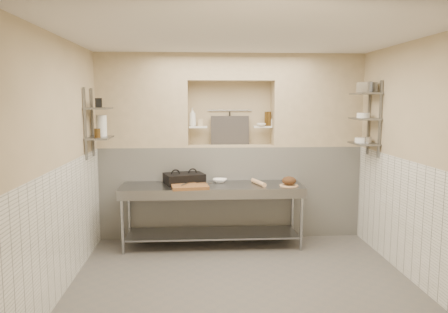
{
  "coord_description": "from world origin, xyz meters",
  "views": [
    {
      "loc": [
        -0.51,
        -4.96,
        2.11
      ],
      "look_at": [
        -0.15,
        0.9,
        1.35
      ],
      "focal_mm": 35.0,
      "sensor_mm": 36.0,
      "label": 1
    }
  ],
  "objects": [
    {
      "name": "bowl_right_mid",
      "position": [
        1.84,
        1.11,
        1.9
      ],
      "size": [
        0.19,
        0.19,
        0.07
      ],
      "primitive_type": "cylinder",
      "color": "white",
      "rests_on": "wall_shelf_right_mid"
    },
    {
      "name": "wainscot_left",
      "position": [
        -1.99,
        0.0,
        0.7
      ],
      "size": [
        0.02,
        3.9,
        1.4
      ],
      "primitive_type": "cube",
      "color": "white",
      "rests_on": "floor"
    },
    {
      "name": "mixing_bowl",
      "position": [
        -0.18,
        1.39,
        0.93
      ],
      "size": [
        0.25,
        0.25,
        0.05
      ],
      "primitive_type": "imported",
      "rotation": [
        0.0,
        0.0,
        -0.17
      ],
      "color": "white",
      "rests_on": "prep_table"
    },
    {
      "name": "canister_right",
      "position": [
        1.84,
        0.9,
        1.56
      ],
      "size": [
        0.09,
        0.09,
        0.09
      ],
      "primitive_type": "cylinder",
      "color": "gray",
      "rests_on": "wall_shelf_right_lower"
    },
    {
      "name": "wall_shelf_left_lower",
      "position": [
        -1.84,
        1.05,
        1.6
      ],
      "size": [
        0.3,
        0.5,
        0.02
      ],
      "primitive_type": "cube",
      "color": "slate",
      "rests_on": "wall_left"
    },
    {
      "name": "alcove_sill",
      "position": [
        0.0,
        1.75,
        1.41
      ],
      "size": [
        1.3,
        0.4,
        0.02
      ],
      "primitive_type": "cube",
      "color": "tan",
      "rests_on": "backwall_lower"
    },
    {
      "name": "cutting_board",
      "position": [
        -0.62,
        0.98,
        0.92
      ],
      "size": [
        0.54,
        0.41,
        0.04
      ],
      "primitive_type": "cube",
      "rotation": [
        0.0,
        0.0,
        0.14
      ],
      "color": "brown",
      "rests_on": "prep_table"
    },
    {
      "name": "floor",
      "position": [
        0.0,
        0.0,
        -0.05
      ],
      "size": [
        4.0,
        3.9,
        0.1
      ],
      "primitive_type": "cube",
      "color": "#5F5A54",
      "rests_on": "ground"
    },
    {
      "name": "jug_left",
      "position": [
        -1.84,
        1.19,
        1.76
      ],
      "size": [
        0.14,
        0.14,
        0.29
      ],
      "primitive_type": "cylinder",
      "color": "white",
      "rests_on": "wall_shelf_left_lower"
    },
    {
      "name": "shelf_rail_right_b",
      "position": [
        1.98,
        0.85,
        1.85
      ],
      "size": [
        0.03,
        0.03,
        1.05
      ],
      "primitive_type": "cube",
      "color": "slate",
      "rests_on": "wall_right"
    },
    {
      "name": "shelf_rail_left_a",
      "position": [
        -1.98,
        1.25,
        1.8
      ],
      "size": [
        0.03,
        0.03,
        0.95
      ],
      "primitive_type": "cube",
      "color": "slate",
      "rests_on": "wall_left"
    },
    {
      "name": "wall_back",
      "position": [
        0.0,
        2.0,
        1.4
      ],
      "size": [
        4.0,
        0.1,
        2.8
      ],
      "primitive_type": "cube",
      "color": "tan",
      "rests_on": "ground"
    },
    {
      "name": "backwall_pillar_left",
      "position": [
        -1.33,
        1.75,
        2.1
      ],
      "size": [
        1.35,
        0.4,
        1.4
      ],
      "primitive_type": "cube",
      "color": "tan",
      "rests_on": "backwall_lower"
    },
    {
      "name": "jar_alcove",
      "position": [
        -0.46,
        1.79,
        1.77
      ],
      "size": [
        0.07,
        0.07,
        0.11
      ],
      "primitive_type": "cube",
      "color": "tan",
      "rests_on": "alcove_shelf_left"
    },
    {
      "name": "prep_table",
      "position": [
        -0.3,
        1.18,
        0.64
      ],
      "size": [
        2.6,
        0.7,
        0.9
      ],
      "color": "gray",
      "rests_on": "floor"
    },
    {
      "name": "bottle_soap",
      "position": [
        -0.58,
        1.76,
        1.85
      ],
      "size": [
        0.11,
        0.11,
        0.28
      ],
      "primitive_type": "imported",
      "rotation": [
        0.0,
        0.0,
        0.04
      ],
      "color": "white",
      "rests_on": "alcove_shelf_left"
    },
    {
      "name": "wainscot_right",
      "position": [
        1.99,
        0.0,
        0.7
      ],
      "size": [
        0.02,
        3.9,
        1.4
      ],
      "primitive_type": "cube",
      "color": "white",
      "rests_on": "floor"
    },
    {
      "name": "wall_shelf_right_upper",
      "position": [
        1.84,
        1.05,
        2.2
      ],
      "size": [
        0.3,
        0.5,
        0.03
      ],
      "primitive_type": "cube",
      "color": "slate",
      "rests_on": "wall_right"
    },
    {
      "name": "bread_board",
      "position": [
        0.78,
        1.06,
        0.91
      ],
      "size": [
        0.26,
        0.26,
        0.02
      ],
      "primitive_type": "cylinder",
      "color": "#DCAB79",
      "rests_on": "prep_table"
    },
    {
      "name": "wall_front",
      "position": [
        0.0,
        -2.0,
        1.4
      ],
      "size": [
        4.0,
        0.1,
        2.8
      ],
      "primitive_type": "cube",
      "color": "tan",
      "rests_on": "ground"
    },
    {
      "name": "condiment_a",
      "position": [
        0.6,
        1.75,
        1.82
      ],
      "size": [
        0.06,
        0.06,
        0.22
      ],
      "primitive_type": "cylinder",
      "color": "#412A0E",
      "rests_on": "alcove_shelf_right"
    },
    {
      "name": "condiment_b",
      "position": [
        0.56,
        1.78,
        1.82
      ],
      "size": [
        0.05,
        0.05,
        0.22
      ],
      "primitive_type": "cylinder",
      "color": "#412A0E",
      "rests_on": "alcove_shelf_right"
    },
    {
      "name": "condiment_c",
      "position": [
        0.63,
        1.78,
        1.77
      ],
      "size": [
        0.06,
        0.06,
        0.11
      ],
      "primitive_type": "cylinder",
      "color": "white",
      "rests_on": "alcove_shelf_right"
    },
    {
      "name": "tongs",
      "position": [
        -0.69,
        1.01,
        0.96
      ],
      "size": [
        0.11,
        0.22,
        0.02
      ],
      "primitive_type": "cylinder",
      "rotation": [
        1.57,
        0.0,
        -0.42
      ],
      "color": "gray",
      "rests_on": "cutting_board"
    },
    {
      "name": "wall_left",
      "position": [
        -2.05,
        0.0,
        1.4
      ],
      "size": [
        0.1,
        3.9,
        2.8
      ],
      "primitive_type": "cube",
      "color": "tan",
      "rests_on": "ground"
    },
    {
      "name": "rolling_pin",
      "position": [
        0.36,
        1.17,
        0.93
      ],
      "size": [
        0.18,
        0.41,
        0.06
      ],
      "primitive_type": "cylinder",
      "rotation": [
        1.57,
        0.0,
        0.29
      ],
      "color": "#DCAB79",
      "rests_on": "prep_table"
    },
    {
      "name": "alcove_shelf_right",
      "position": [
        0.5,
        1.75,
        1.7
      ],
      "size": [
        0.28,
        0.16,
        0.02
      ],
      "primitive_type": "cube",
      "color": "white",
      "rests_on": "backwall_lower"
    },
    {
      "name": "wall_shelf_left_upper",
      "position": [
        -1.84,
        1.05,
        2.0
      ],
      "size": [
        0.3,
        0.5,
        0.03
      ],
      "primitive_type": "cube",
      "color": "slate",
      "rests_on": "wall_left"
    },
    {
      "name": "bowl_alcove",
      "position": [
        0.47,
        1.69,
        1.74
      ],
      "size": [
        0.16,
        0.16,
        0.05
      ],
      "primitive_type": "imported",
      "rotation": [
        0.0,
        0.0,
        0.13
      ],
      "color": "white",
      "rests_on": "alcove_shelf_right"
    },
    {
      "name": "backwall_header",
      "position": [
        0.0,
        1.75,
        2.6
      ],
      "size": [
        1.3,
        0.4,
        0.4
      ],
      "primitive_type": "cube",
      "color": "tan",
      "rests_on": "backwall_lower"
    },
    {
      "name": "basket_right",
      "position": [
        1.84,
        1.02,
        2.28
      ],
      "size": [
        0.25,
        0.27,
        0.14
      ],
      "primitive_type": "cube",
      "rotation": [
        0.0,
        0.0,
        0.37
      ],
      "color": "gray",
      "rests_on": "wall_shelf_right_upper"
    },
    {
      "name": "wall_right",
      "position": [
        2.05,
        0.0,
        1.4
      ],
      "size": [
        0.1,
        3.9,
        2.8
      ],
      "primitive_type": "cube",
      "color": "tan",
      "rests_on": "ground"
    },
    {
      "name": "wall_shelf_right_mid",
      "position": [
        1.84,
        1.05,
        1.85
      ],
      "size": [
        0.3,
        0.5,
        0.02
      ],
      "primitive_type": "cube",
      "color": "slate",
      "rests_on": "wall_right"
    },
    {
      "name": "bread_loaf",
      "position": [
        0.78,
        1.06,
        0.98
      ],
      "size": [
        0.2,
        0.2,
        0.12
      ],
      "primitive_type": "ellipsoid",
      "color": "#4C2D19",
      "rests_on": "bread_board"
    },
    {
      "name": "utensil_rail",
      "position": [
        0.0,
        1.92,
        1.95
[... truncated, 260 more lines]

